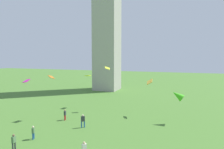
# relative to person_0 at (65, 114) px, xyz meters

# --- Properties ---
(person_0) EXTENTS (0.34, 0.49, 1.61)m
(person_0) POSITION_rel_person_0_xyz_m (0.00, 0.00, 0.00)
(person_0) COLOR red
(person_0) RESTS_ON ground_plane
(person_1) EXTENTS (0.46, 0.48, 1.62)m
(person_1) POSITION_rel_person_0_xyz_m (8.18, -9.64, 0.01)
(person_1) COLOR silver
(person_1) RESTS_ON ground_plane
(person_2) EXTENTS (0.32, 0.52, 1.69)m
(person_2) POSITION_rel_person_0_xyz_m (0.63, -10.57, 0.05)
(person_2) COLOR #2D3338
(person_2) RESTS_ON ground_plane
(person_3) EXTENTS (0.53, 0.52, 1.81)m
(person_3) POSITION_rel_person_0_xyz_m (4.08, -2.05, 0.11)
(person_3) COLOR #235693
(person_3) RESTS_ON ground_plane
(person_4) EXTENTS (0.37, 0.47, 1.58)m
(person_4) POSITION_rel_person_0_xyz_m (0.53, -7.56, -0.02)
(person_4) COLOR #235693
(person_4) RESTS_ON ground_plane
(kite_flying_0) EXTENTS (1.90, 1.12, 1.76)m
(kite_flying_0) POSITION_rel_person_0_xyz_m (15.88, 4.43, 3.11)
(kite_flying_0) COLOR #3DC31A
(kite_flying_1) EXTENTS (0.67, 1.14, 0.67)m
(kite_flying_1) POSITION_rel_person_0_xyz_m (-2.33, 0.10, 5.52)
(kite_flying_1) COLOR #BC661B
(kite_flying_2) EXTENTS (0.93, 0.92, 0.60)m
(kite_flying_2) POSITION_rel_person_0_xyz_m (3.85, 7.81, 6.56)
(kite_flying_2) COLOR #C7D324
(kite_flying_3) EXTENTS (1.05, 1.39, 0.92)m
(kite_flying_3) POSITION_rel_person_0_xyz_m (11.44, 7.02, 4.56)
(kite_flying_3) COLOR gold
(kite_flying_4) EXTENTS (0.87, 1.25, 0.34)m
(kite_flying_4) POSITION_rel_person_0_xyz_m (-0.56, 8.89, 4.98)
(kite_flying_4) COLOR yellow
(kite_flying_5) EXTENTS (0.80, 1.06, 0.51)m
(kite_flying_5) POSITION_rel_person_0_xyz_m (-6.11, -0.95, 4.90)
(kite_flying_5) COLOR #B51C8F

